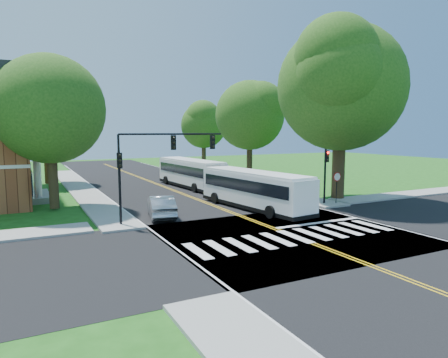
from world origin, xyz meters
TOP-DOWN VIEW (x-y plane):
  - ground at (0.00, 0.00)m, footprint 140.00×140.00m
  - road at (0.00, 18.00)m, footprint 14.00×96.00m
  - cross_road at (0.00, 0.00)m, footprint 60.00×12.00m
  - center_line at (0.00, 22.00)m, footprint 0.36×70.00m
  - edge_line_w at (-6.80, 22.00)m, footprint 0.12×70.00m
  - edge_line_e at (6.80, 22.00)m, footprint 0.12×70.00m
  - crosswalk at (0.00, -0.50)m, footprint 12.60×3.00m
  - stop_bar at (3.50, 1.60)m, footprint 6.60×0.40m
  - sidewalk_nw at (-8.30, 25.00)m, footprint 2.60×40.00m
  - sidewalk_ne at (8.30, 25.00)m, footprint 2.60×40.00m
  - sidewalk_xe at (20.00, 6.80)m, footprint 20.00×2.60m
  - tree_ne_big at (11.00, 8.00)m, footprint 10.80×10.80m
  - tree_west_near at (-11.50, 14.00)m, footprint 8.00×8.00m
  - tree_west_far at (-11.00, 30.00)m, footprint 7.60×7.60m
  - tree_east_mid at (11.50, 24.00)m, footprint 8.40×8.40m
  - tree_east_far at (12.50, 40.00)m, footprint 7.20×7.20m
  - signal_nw at (-5.86, 6.43)m, footprint 7.15×0.46m
  - signal_ne at (8.20, 6.44)m, footprint 0.30×0.46m
  - stop_sign at (9.00, 5.98)m, footprint 0.76×0.08m
  - bus_lead at (2.21, 7.63)m, footprint 3.76×11.38m
  - bus_follow at (2.38, 20.87)m, footprint 3.34×11.62m
  - hatchback at (-5.13, 7.82)m, footprint 2.52×4.87m
  - suv at (5.76, 12.68)m, footprint 2.52×4.56m
  - dark_sedan at (5.29, 18.52)m, footprint 2.12×4.68m

SIDE VIEW (x-z plane):
  - ground at x=0.00m, z-range 0.00..0.00m
  - road at x=0.00m, z-range 0.00..0.01m
  - cross_road at x=0.00m, z-range 0.00..0.01m
  - center_line at x=0.00m, z-range 0.01..0.02m
  - edge_line_w at x=-6.80m, z-range 0.01..0.02m
  - edge_line_e at x=6.80m, z-range 0.01..0.02m
  - crosswalk at x=0.00m, z-range 0.01..0.02m
  - stop_bar at x=3.50m, z-range 0.01..0.02m
  - sidewalk_nw at x=-8.30m, z-range 0.00..0.15m
  - sidewalk_ne at x=8.30m, z-range 0.00..0.15m
  - sidewalk_xe at x=20.00m, z-range 0.00..0.15m
  - suv at x=5.76m, z-range 0.01..1.22m
  - dark_sedan at x=5.29m, z-range 0.01..1.34m
  - hatchback at x=-5.13m, z-range 0.01..1.54m
  - bus_lead at x=2.21m, z-range 0.09..2.98m
  - bus_follow at x=2.38m, z-range 0.09..3.06m
  - stop_sign at x=9.00m, z-range 0.77..3.30m
  - signal_ne at x=8.20m, z-range 0.76..5.16m
  - signal_nw at x=-5.86m, z-range 1.55..7.21m
  - tree_east_far at x=12.50m, z-range 1.69..12.03m
  - tree_west_far at x=-11.00m, z-range 1.66..12.33m
  - tree_west_near at x=-11.50m, z-range 1.83..13.23m
  - tree_east_mid at x=11.50m, z-range 1.89..13.82m
  - tree_ne_big at x=11.00m, z-range 2.17..17.08m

